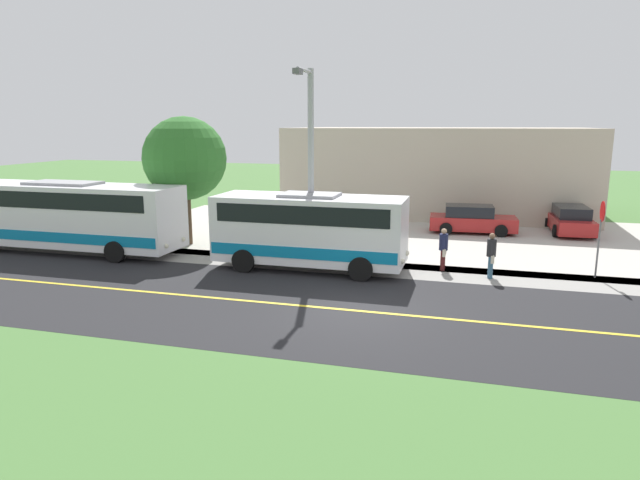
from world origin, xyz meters
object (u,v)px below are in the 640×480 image
object	(u,v)px
pedestrian_with_bags	(491,254)
parked_car_far	(570,220)
pedestrian_waiting	(443,248)
parked_car_near	(472,220)
tree_curbside	(185,159)
shuttle_bus_front	(310,228)
transit_bus_rear	(66,213)
stop_sign	(601,226)
street_light_pole	(310,160)
commercial_building	(438,170)

from	to	relation	value
pedestrian_with_bags	parked_car_far	size ratio (longest dim) A/B	0.38
pedestrian_waiting	parked_car_near	size ratio (longest dim) A/B	0.37
parked_car_far	tree_curbside	world-z (taller)	tree_curbside
shuttle_bus_front	pedestrian_waiting	size ratio (longest dim) A/B	4.54
shuttle_bus_front	parked_car_far	bearing A→B (deg)	134.06
transit_bus_rear	pedestrian_waiting	size ratio (longest dim) A/B	6.51
stop_sign	parked_car_near	bearing A→B (deg)	-149.66
pedestrian_with_bags	transit_bus_rear	bearing A→B (deg)	-88.53
pedestrian_with_bags	parked_car_near	world-z (taller)	pedestrian_with_bags
transit_bus_rear	parked_car_near	bearing A→B (deg)	118.29
parked_car_near	transit_bus_rear	bearing A→B (deg)	-61.71
pedestrian_waiting	street_light_pole	xyz separation A→B (m)	(0.83, -5.17, 3.36)
shuttle_bus_front	pedestrian_with_bags	bearing A→B (deg)	94.04
parked_car_far	tree_curbside	xyz separation A→B (m)	(7.83, -17.93, 3.35)
pedestrian_with_bags	parked_car_far	bearing A→B (deg)	157.74
street_light_pole	parked_car_near	xyz separation A→B (m)	(-9.07, 6.15, -3.56)
transit_bus_rear	street_light_pole	size ratio (longest dim) A/B	1.41
transit_bus_rear	parked_car_far	world-z (taller)	transit_bus_rear
shuttle_bus_front	tree_curbside	distance (m)	7.83
tree_curbside	commercial_building	xyz separation A→B (m)	(-14.00, 10.64, -1.35)
pedestrian_with_bags	parked_car_near	distance (m)	8.94
transit_bus_rear	pedestrian_with_bags	bearing A→B (deg)	91.47
transit_bus_rear	pedestrian_with_bags	world-z (taller)	transit_bus_rear
shuttle_bus_front	tree_curbside	world-z (taller)	tree_curbside
commercial_building	pedestrian_with_bags	bearing A→B (deg)	10.79
parked_car_far	pedestrian_waiting	bearing A→B (deg)	-31.96
shuttle_bus_front	parked_car_near	size ratio (longest dim) A/B	1.67
stop_sign	commercial_building	distance (m)	16.81
street_light_pole	tree_curbside	world-z (taller)	street_light_pole
pedestrian_waiting	pedestrian_with_bags	bearing A→B (deg)	69.36
stop_sign	parked_car_far	bearing A→B (deg)	177.65
shuttle_bus_front	transit_bus_rear	distance (m)	11.34
transit_bus_rear	tree_curbside	world-z (taller)	tree_curbside
pedestrian_waiting	shuttle_bus_front	bearing A→B (deg)	-77.25
transit_bus_rear	tree_curbside	distance (m)	5.76
parked_car_near	tree_curbside	xyz separation A→B (m)	(6.54, -12.97, 3.35)
stop_sign	street_light_pole	size ratio (longest dim) A/B	0.38
pedestrian_with_bags	tree_curbside	size ratio (longest dim) A/B	0.28
pedestrian_with_bags	commercial_building	size ratio (longest dim) A/B	0.09
stop_sign	tree_curbside	size ratio (longest dim) A/B	0.48
parked_car_far	shuttle_bus_front	bearing A→B (deg)	-45.94
pedestrian_waiting	parked_car_far	xyz separation A→B (m)	(-9.52, 5.94, -0.20)
shuttle_bus_front	street_light_pole	xyz separation A→B (m)	(-0.32, -0.08, 2.60)
tree_curbside	pedestrian_waiting	bearing A→B (deg)	81.93
shuttle_bus_front	street_light_pole	size ratio (longest dim) A/B	0.98
shuttle_bus_front	stop_sign	xyz separation A→B (m)	(-1.55, 10.66, 0.32)
shuttle_bus_front	commercial_building	bearing A→B (deg)	167.48
shuttle_bus_front	commercial_building	size ratio (longest dim) A/B	0.41
stop_sign	street_light_pole	world-z (taller)	street_light_pole
transit_bus_rear	commercial_building	distance (m)	22.62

